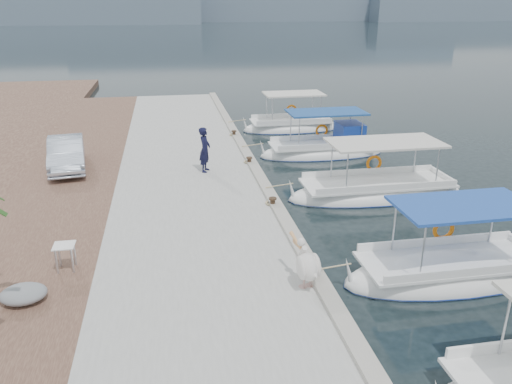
% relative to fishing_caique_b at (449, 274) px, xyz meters
% --- Properties ---
extents(ground, '(400.00, 400.00, 0.00)m').
position_rel_fishing_caique_b_xyz_m(ground, '(-3.69, 3.35, -0.13)').
color(ground, black).
rests_on(ground, ground).
extents(concrete_quay, '(6.00, 40.00, 0.50)m').
position_rel_fishing_caique_b_xyz_m(concrete_quay, '(-6.69, 8.35, 0.12)').
color(concrete_quay, '#A4A39E').
rests_on(concrete_quay, ground).
extents(quay_curb, '(0.44, 40.00, 0.12)m').
position_rel_fishing_caique_b_xyz_m(quay_curb, '(-3.91, 8.35, 0.43)').
color(quay_curb, '#A09B8E').
rests_on(quay_curb, concrete_quay).
extents(cobblestone_strip, '(4.00, 40.00, 0.50)m').
position_rel_fishing_caique_b_xyz_m(cobblestone_strip, '(-11.69, 8.35, 0.12)').
color(cobblestone_strip, brown).
rests_on(cobblestone_strip, ground).
extents(distant_hills, '(330.00, 60.00, 18.00)m').
position_rel_fishing_caique_b_xyz_m(distant_hills, '(25.92, 204.85, 7.49)').
color(distant_hills, slate).
rests_on(distant_hills, ground).
extents(fishing_caique_b, '(6.20, 2.25, 2.83)m').
position_rel_fishing_caique_b_xyz_m(fishing_caique_b, '(0.00, 0.00, 0.00)').
color(fishing_caique_b, white).
rests_on(fishing_caique_b, ground).
extents(fishing_caique_c, '(7.28, 2.43, 2.83)m').
position_rel_fishing_caique_b_xyz_m(fishing_caique_c, '(0.54, 6.40, -0.00)').
color(fishing_caique_c, white).
rests_on(fishing_caique_c, ground).
extents(fishing_caique_d, '(6.37, 2.25, 2.83)m').
position_rel_fishing_caique_b_xyz_m(fishing_caique_d, '(0.19, 12.30, 0.07)').
color(fishing_caique_d, white).
rests_on(fishing_caique_d, ground).
extents(fishing_caique_e, '(5.84, 2.28, 2.83)m').
position_rel_fishing_caique_b_xyz_m(fishing_caique_e, '(-0.18, 17.74, 0.00)').
color(fishing_caique_e, white).
rests_on(fishing_caique_e, ground).
extents(mooring_bollards, '(0.28, 20.28, 0.33)m').
position_rel_fishing_caique_b_xyz_m(mooring_bollards, '(-4.04, 4.85, 0.57)').
color(mooring_bollards, black).
rests_on(mooring_bollards, concrete_quay).
extents(pelican, '(0.66, 1.54, 1.18)m').
position_rel_fishing_caique_b_xyz_m(pelican, '(-4.30, -0.49, 0.99)').
color(pelican, tan).
rests_on(pelican, concrete_quay).
extents(fisherman, '(0.66, 0.81, 1.91)m').
position_rel_fishing_caique_b_xyz_m(fisherman, '(-6.04, 9.23, 1.33)').
color(fisherman, black).
rests_on(fisherman, concrete_quay).
extents(parked_car, '(2.03, 4.30, 1.36)m').
position_rel_fishing_caique_b_xyz_m(parked_car, '(-11.88, 10.64, 1.06)').
color(parked_car, silver).
rests_on(parked_car, cobblestone_strip).
extents(tarp_bundle, '(1.10, 0.90, 0.40)m').
position_rel_fishing_caique_b_xyz_m(tarp_bundle, '(-11.19, 0.06, 0.57)').
color(tarp_bundle, gray).
rests_on(tarp_bundle, cobblestone_strip).
extents(folding_table, '(0.55, 0.55, 0.73)m').
position_rel_fishing_caique_b_xyz_m(folding_table, '(-10.43, 1.49, 0.90)').
color(folding_table, silver).
rests_on(folding_table, cobblestone_strip).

